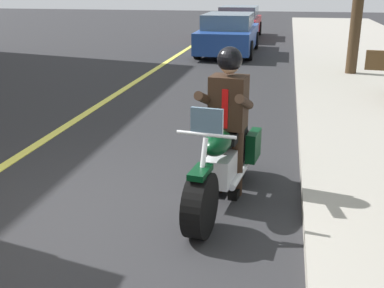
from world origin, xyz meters
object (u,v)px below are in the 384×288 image
car_silver (229,34)px  car_dark (239,22)px  motorcycle_main (223,164)px  rider_main (228,110)px

car_silver → car_dark: (-5.20, -0.18, 0.00)m
motorcycle_main → car_silver: car_silver is taller
car_silver → motorcycle_main: bearing=6.7°
motorcycle_main → car_dark: car_dark is taller
car_dark → rider_main: bearing=5.4°
car_dark → motorcycle_main: bearing=5.3°
motorcycle_main → rider_main: 0.61m
car_silver → car_dark: 5.20m
motorcycle_main → car_dark: (-17.15, -1.58, 0.24)m
motorcycle_main → car_dark: bearing=-174.7°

